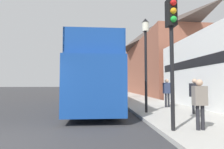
% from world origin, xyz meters
% --- Properties ---
extents(ground_plane, '(144.00, 144.00, 0.00)m').
position_xyz_m(ground_plane, '(0.00, 21.00, 0.00)').
color(ground_plane, '#333335').
extents(sidewalk, '(3.89, 108.00, 0.14)m').
position_xyz_m(sidewalk, '(6.57, 18.00, 0.07)').
color(sidewalk, '#ADAAA3').
rests_on(sidewalk, ground_plane).
extents(brick_terrace_rear, '(6.00, 23.68, 10.88)m').
position_xyz_m(brick_terrace_rear, '(11.52, 22.69, 5.44)').
color(brick_terrace_rear, '#935642').
rests_on(brick_terrace_rear, ground_plane).
extents(tour_bus, '(2.71, 10.67, 3.79)m').
position_xyz_m(tour_bus, '(2.72, 7.04, 1.73)').
color(tour_bus, '#19479E').
rests_on(tour_bus, ground_plane).
extents(parked_car_ahead_of_bus, '(1.96, 4.31, 1.40)m').
position_xyz_m(parked_car_ahead_of_bus, '(3.46, 15.98, 0.67)').
color(parked_car_ahead_of_bus, navy).
rests_on(parked_car_ahead_of_bus, ground_plane).
extents(pedestrian_nearest, '(0.41, 0.22, 1.55)m').
position_xyz_m(pedestrian_nearest, '(5.86, 0.33, 1.07)').
color(pedestrian_nearest, '#232328').
rests_on(pedestrian_nearest, sidewalk).
extents(pedestrian_second, '(0.43, 0.24, 1.66)m').
position_xyz_m(pedestrian_second, '(7.37, 3.14, 1.14)').
color(pedestrian_second, '#232328').
rests_on(pedestrian_second, sidewalk).
extents(pedestrian_third, '(0.45, 0.25, 1.71)m').
position_xyz_m(pedestrian_third, '(7.01, 5.50, 1.17)').
color(pedestrian_third, '#232328').
rests_on(pedestrian_third, sidewalk).
extents(traffic_signal, '(0.28, 0.42, 4.05)m').
position_xyz_m(traffic_signal, '(5.00, 0.33, 3.10)').
color(traffic_signal, black).
rests_on(traffic_signal, sidewalk).
extents(lamp_post_nearest, '(0.35, 0.35, 4.75)m').
position_xyz_m(lamp_post_nearest, '(5.18, 3.74, 3.41)').
color(lamp_post_nearest, black).
rests_on(lamp_post_nearest, sidewalk).
extents(lamp_post_second, '(0.35, 0.35, 4.77)m').
position_xyz_m(lamp_post_second, '(5.07, 12.38, 3.42)').
color(lamp_post_second, black).
rests_on(lamp_post_second, sidewalk).
extents(lamp_post_third, '(0.35, 0.35, 5.07)m').
position_xyz_m(lamp_post_third, '(5.24, 21.02, 3.60)').
color(lamp_post_third, black).
rests_on(lamp_post_third, sidewalk).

